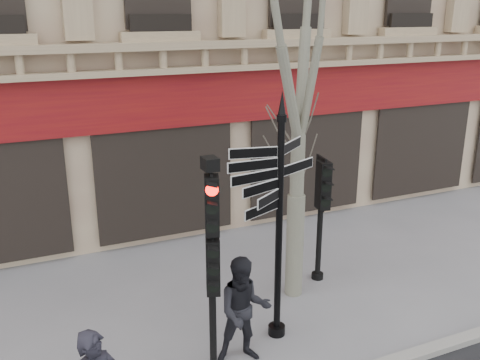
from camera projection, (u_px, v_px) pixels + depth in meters
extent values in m
plane|color=slate|center=(250.00, 348.00, 9.31)|extent=(80.00, 80.00, 0.00)
cube|color=#600913|center=(162.00, 100.00, 12.45)|extent=(28.00, 0.25, 1.30)
cube|color=#8A7359|center=(163.00, 59.00, 11.96)|extent=(28.00, 0.35, 0.74)
cylinder|color=black|center=(279.00, 235.00, 9.11)|extent=(0.12, 0.12, 3.92)
cylinder|color=black|center=(277.00, 330.00, 9.69)|extent=(0.31, 0.31, 0.17)
cone|color=black|center=(282.00, 103.00, 8.42)|extent=(0.13, 0.13, 0.39)
cylinder|color=black|center=(212.00, 280.00, 8.21)|extent=(0.11, 0.11, 3.32)
cube|color=black|center=(212.00, 265.00, 8.13)|extent=(0.47, 0.40, 0.90)
cube|color=black|center=(211.00, 204.00, 7.83)|extent=(0.47, 0.40, 0.90)
sphere|color=#FF0C05|center=(210.00, 189.00, 7.75)|extent=(0.19, 0.19, 0.19)
cube|color=black|center=(210.00, 164.00, 7.64)|extent=(0.28, 0.32, 0.19)
cylinder|color=black|center=(320.00, 222.00, 11.31)|extent=(0.13, 0.13, 2.68)
cylinder|color=black|center=(317.00, 275.00, 11.70)|extent=(0.28, 0.28, 0.15)
cube|color=black|center=(322.00, 185.00, 11.06)|extent=(0.50, 0.39, 1.02)
cylinder|color=gray|center=(295.00, 246.00, 10.78)|extent=(0.35, 0.35, 2.16)
cylinder|color=gray|center=(297.00, 166.00, 10.27)|extent=(0.27, 0.27, 1.37)
imported|color=black|center=(244.00, 311.00, 8.73)|extent=(1.05, 0.91, 1.86)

